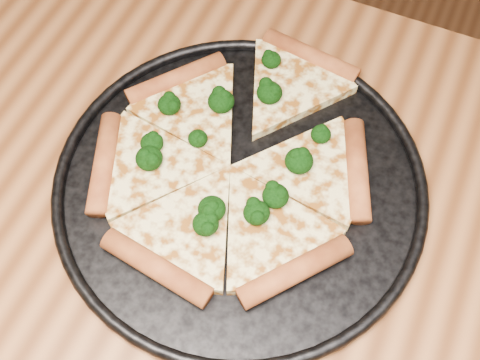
% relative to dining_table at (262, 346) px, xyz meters
% --- Properties ---
extents(dining_table, '(1.20, 0.90, 0.75)m').
position_rel_dining_table_xyz_m(dining_table, '(0.00, 0.00, 0.00)').
color(dining_table, '#98592F').
rests_on(dining_table, ground).
extents(pizza_pan, '(0.41, 0.41, 0.02)m').
position_rel_dining_table_xyz_m(pizza_pan, '(-0.08, 0.13, 0.10)').
color(pizza_pan, black).
rests_on(pizza_pan, dining_table).
extents(pizza, '(0.33, 0.36, 0.02)m').
position_rel_dining_table_xyz_m(pizza, '(-0.10, 0.15, 0.11)').
color(pizza, '#F8E497').
rests_on(pizza, pizza_pan).
extents(broccoli_florets, '(0.20, 0.25, 0.02)m').
position_rel_dining_table_xyz_m(broccoli_florets, '(-0.11, 0.16, 0.12)').
color(broccoli_florets, black).
rests_on(broccoli_florets, pizza).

